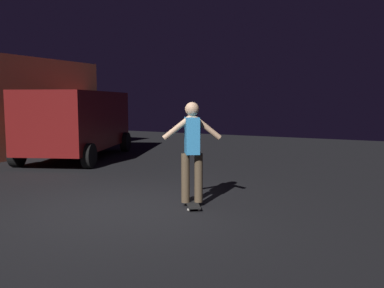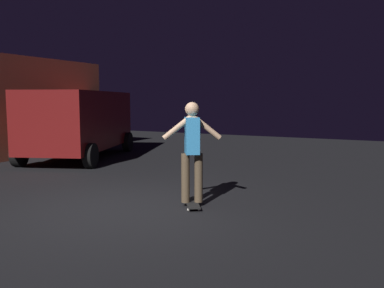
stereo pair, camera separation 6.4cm
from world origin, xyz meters
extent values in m
plane|color=black|center=(0.00, 0.00, 0.00)|extent=(28.00, 28.00, 0.00)
cube|color=maroon|center=(4.19, 4.65, 1.18)|extent=(4.97, 3.40, 1.70)
cube|color=black|center=(6.32, 5.46, 1.53)|extent=(0.67, 1.66, 0.64)
cylinder|color=black|center=(5.47, 6.19, 0.33)|extent=(0.70, 0.44, 0.66)
cylinder|color=black|center=(6.17, 4.34, 0.33)|extent=(0.70, 0.44, 0.66)
cylinder|color=black|center=(2.20, 4.96, 0.33)|extent=(0.70, 0.44, 0.66)
cylinder|color=black|center=(2.90, 3.11, 0.33)|extent=(0.70, 0.44, 0.66)
cube|color=black|center=(0.78, -0.98, 0.06)|extent=(0.76, 0.60, 0.02)
sphere|color=silver|center=(0.98, -0.74, 0.03)|extent=(0.05, 0.05, 0.05)
sphere|color=silver|center=(1.07, -0.88, 0.03)|extent=(0.05, 0.05, 0.05)
sphere|color=silver|center=(0.48, -1.07, 0.03)|extent=(0.05, 0.05, 0.05)
sphere|color=silver|center=(0.57, -1.21, 0.03)|extent=(0.05, 0.05, 0.05)
cylinder|color=brown|center=(0.72, -0.89, 0.48)|extent=(0.14, 0.14, 0.82)
cylinder|color=brown|center=(0.84, -1.07, 0.48)|extent=(0.14, 0.14, 0.82)
cube|color=#338CCC|center=(0.78, -0.98, 1.19)|extent=(0.44, 0.39, 0.60)
sphere|color=tan|center=(0.78, -0.98, 1.62)|extent=(0.23, 0.23, 0.23)
cylinder|color=tan|center=(0.66, -0.79, 1.34)|extent=(0.37, 0.50, 0.46)
cylinder|color=tan|center=(0.90, -1.16, 1.34)|extent=(0.37, 0.50, 0.46)
camera|label=1|loc=(-5.07, -3.94, 1.77)|focal=37.39mm
camera|label=2|loc=(-5.04, -4.00, 1.77)|focal=37.39mm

